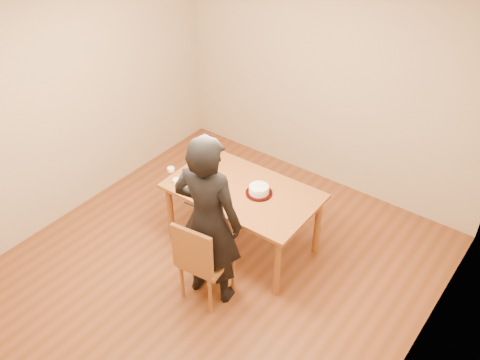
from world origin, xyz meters
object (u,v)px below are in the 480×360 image
Objects in this scene: dining_chair at (207,260)px; person at (208,221)px; dining_table at (243,191)px; cake at (259,190)px; cake_plate at (259,193)px.

person reaches higher than dining_chair.
person is at bearing -79.12° from dining_table.
cake_plate is at bearing 0.00° from cake.
dining_chair is at bearing -91.53° from cake_plate.
dining_table is 3.73× the size of dining_chair.
dining_chair is 1.52× the size of cake_plate.
cake_plate reaches higher than dining_table.
cake reaches higher than dining_chair.
person reaches higher than cake.
dining_chair is at bearing -79.78° from dining_table.
dining_table is 0.85× the size of person.
cake is (0.17, 0.04, 0.07)m from dining_table.
person is at bearing 82.54° from dining_chair.
cake is 0.11× the size of person.
dining_table is 0.84m from dining_chair.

